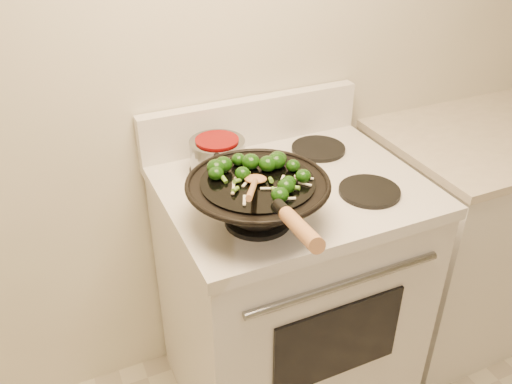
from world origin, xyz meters
name	(u,v)px	position (x,y,z in m)	size (l,w,h in m)	color
stove	(286,293)	(-0.30, 1.17, 0.47)	(0.78, 0.67, 1.08)	silver
counter_unit	(472,232)	(0.57, 1.20, 0.46)	(0.82, 0.62, 0.91)	white
wok	(258,199)	(-0.48, 1.02, 1.00)	(0.38, 0.63, 0.24)	black
stirfry	(259,169)	(-0.46, 1.05, 1.07)	(0.25, 0.26, 0.04)	#103408
wooden_spoon	(254,184)	(-0.52, 0.96, 1.08)	(0.15, 0.25, 0.10)	#A56C40
saucepan	(218,154)	(-0.48, 1.32, 0.98)	(0.17, 0.27, 0.10)	gray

